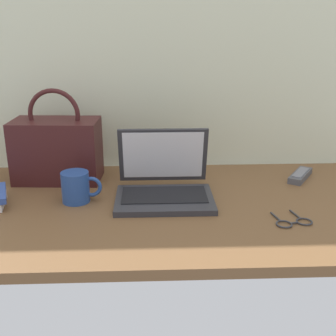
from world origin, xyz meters
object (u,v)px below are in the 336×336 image
(eyeglasses, at_px, (294,222))
(coffee_mug, at_px, (76,187))
(remote_control_near, at_px, (300,175))
(laptop, at_px, (164,184))
(handbag, at_px, (57,149))

(eyeglasses, bearing_deg, coffee_mug, 163.90)
(remote_control_near, xyz_separation_m, eyeglasses, (-0.14, -0.37, -0.01))
(remote_control_near, relative_size, eyeglasses, 1.31)
(remote_control_near, height_order, eyeglasses, remote_control_near)
(laptop, relative_size, eyeglasses, 2.56)
(coffee_mug, bearing_deg, handbag, 115.35)
(coffee_mug, relative_size, handbag, 0.39)
(eyeglasses, bearing_deg, remote_control_near, 68.99)
(coffee_mug, bearing_deg, remote_control_near, 12.98)
(remote_control_near, distance_m, eyeglasses, 0.39)
(laptop, bearing_deg, remote_control_near, 16.74)
(laptop, bearing_deg, eyeglasses, -30.48)
(laptop, distance_m, remote_control_near, 0.53)
(remote_control_near, distance_m, handbag, 0.88)
(laptop, height_order, eyeglasses, laptop)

